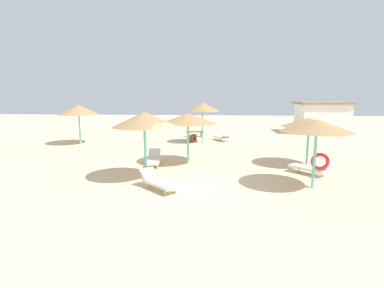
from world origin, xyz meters
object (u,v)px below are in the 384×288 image
(parasol_1, at_px, (309,122))
(lounger_3, at_px, (154,159))
(parasol_3, at_px, (188,119))
(lounger_0, at_px, (159,181))
(beach_cabana, at_px, (321,117))
(parasol_4, at_px, (79,110))
(bench_1, at_px, (192,137))
(lounger_2, at_px, (222,137))
(parasol_2, at_px, (203,107))
(lounger_1, at_px, (311,168))
(bench_0, at_px, (195,133))
(parasol_0, at_px, (144,119))
(parasol_5, at_px, (317,127))

(parasol_1, distance_m, lounger_3, 8.15)
(parasol_3, height_order, lounger_0, parasol_3)
(lounger_3, height_order, beach_cabana, beach_cabana)
(parasol_3, distance_m, parasol_4, 10.19)
(lounger_0, bearing_deg, parasol_1, 32.39)
(bench_1, height_order, beach_cabana, beach_cabana)
(parasol_4, distance_m, lounger_2, 10.94)
(parasol_2, distance_m, lounger_0, 11.64)
(parasol_4, relative_size, lounger_1, 1.60)
(lounger_2, height_order, bench_0, lounger_2)
(parasol_0, distance_m, beach_cabana, 21.21)
(lounger_2, bearing_deg, parasol_4, -168.11)
(lounger_0, xyz_separation_m, beach_cabana, (12.26, 17.99, 1.16))
(parasol_0, relative_size, lounger_0, 1.63)
(parasol_5, relative_size, bench_1, 1.76)
(parasol_1, relative_size, parasol_2, 0.91)
(lounger_2, height_order, bench_1, lounger_2)
(lounger_0, bearing_deg, lounger_3, 103.90)
(parasol_5, bearing_deg, parasol_1, 76.80)
(parasol_2, bearing_deg, lounger_0, -96.51)
(lounger_3, relative_size, beach_cabana, 0.42)
(beach_cabana, bearing_deg, bench_1, -152.68)
(lounger_1, height_order, bench_1, lounger_1)
(parasol_2, relative_size, bench_0, 1.97)
(lounger_0, bearing_deg, lounger_2, 77.21)
(parasol_5, distance_m, lounger_2, 12.36)
(lounger_1, bearing_deg, parasol_0, -169.89)
(parasol_2, distance_m, lounger_1, 10.45)
(lounger_0, bearing_deg, bench_1, 87.65)
(parasol_3, distance_m, lounger_0, 4.97)
(lounger_3, bearing_deg, parasol_5, -25.37)
(beach_cabana, bearing_deg, parasol_0, -128.05)
(parasol_0, distance_m, lounger_2, 11.83)
(bench_1, bearing_deg, parasol_4, -167.74)
(parasol_5, xyz_separation_m, lounger_0, (-6.04, -0.60, -2.13))
(parasol_2, xyz_separation_m, lounger_0, (-1.29, -11.32, -2.39))
(parasol_2, xyz_separation_m, bench_1, (-0.80, 0.59, -2.36))
(beach_cabana, bearing_deg, parasol_5, -109.66)
(bench_0, xyz_separation_m, bench_1, (-0.05, -2.56, 0.00))
(parasol_5, distance_m, lounger_1, 2.99)
(bench_0, distance_m, bench_1, 2.56)
(lounger_0, relative_size, bench_1, 1.16)
(bench_0, bearing_deg, lounger_1, -62.95)
(parasol_2, height_order, beach_cabana, parasol_2)
(parasol_3, height_order, lounger_3, parasol_3)
(parasol_5, xyz_separation_m, lounger_2, (-3.24, 11.74, -2.13))
(parasol_2, bearing_deg, beach_cabana, 31.33)
(lounger_3, xyz_separation_m, beach_cabana, (13.23, 14.06, 1.16))
(parasol_1, bearing_deg, parasol_5, -103.20)
(parasol_3, height_order, bench_1, parasol_3)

